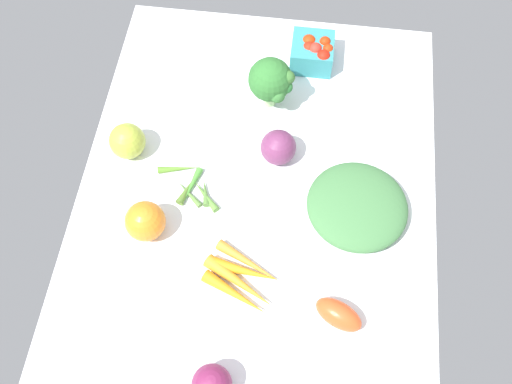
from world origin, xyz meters
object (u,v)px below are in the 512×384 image
heirloom_tomato_green (127,141)px  carrot_bunch (242,279)px  roma_tomato (339,315)px  red_onion_near_basket (278,147)px  berry_basket (313,52)px  heirloom_tomato_orange (145,221)px  leafy_greens_clump (357,206)px  broccoli_head (271,80)px  okra_pile (192,187)px

heirloom_tomato_green → carrot_bunch: bearing=-133.3°
heirloom_tomato_green → roma_tomato: bearing=-124.0°
red_onion_near_basket → berry_basket: 28.55cm
heirloom_tomato_orange → heirloom_tomato_green: heirloom_tomato_orange is taller
roma_tomato → berry_basket: (62.95, 9.92, 1.31)cm
carrot_bunch → roma_tomato: roma_tomato is taller
roma_tomato → leafy_greens_clump: 23.39cm
broccoli_head → heirloom_tomato_orange: bearing=149.3°
broccoli_head → carrot_bunch: broccoli_head is taller
broccoli_head → heirloom_tomato_orange: broccoli_head is taller
red_onion_near_basket → carrot_bunch: (-29.73, 3.88, -2.54)cm
carrot_bunch → leafy_greens_clump: leafy_greens_clump is taller
leafy_greens_clump → roma_tomato: bearing=174.0°
leafy_greens_clump → heirloom_tomato_green: 51.19cm
red_onion_near_basket → heirloom_tomato_green: (-2.53, 32.70, 0.07)cm
leafy_greens_clump → okra_pile: bearing=87.8°
broccoli_head → heirloom_tomato_green: size_ratio=1.67×
red_onion_near_basket → carrot_bunch: bearing=172.6°
red_onion_near_basket → leafy_greens_clump: 21.18cm
leafy_greens_clump → heirloom_tomato_orange: bearing=102.6°
carrot_bunch → heirloom_tomato_orange: 22.67cm
carrot_bunch → berry_basket: size_ratio=1.63×
broccoli_head → roma_tomato: (-49.66, -18.61, -5.57)cm
roma_tomato → leafy_greens_clump: bearing=109.5°
okra_pile → berry_basket: 44.67cm
heirloom_tomato_green → berry_basket: (30.58, -38.01, -0.20)cm
roma_tomato → heirloom_tomato_orange: size_ratio=1.15×
carrot_bunch → broccoli_head: bearing=-0.6°
carrot_bunch → heirloom_tomato_green: (27.20, 28.83, 2.61)cm
carrot_bunch → red_onion_near_basket: bearing=-7.4°
roma_tomato → heirloom_tomato_orange: bearing=-173.6°
red_onion_near_basket → okra_pile: size_ratio=0.52×
broccoli_head → roma_tomato: bearing=-159.5°
red_onion_near_basket → okra_pile: bearing=120.7°
broccoli_head → roma_tomato: 53.33cm
okra_pile → berry_basket: (38.38, -22.67, 2.98)cm
okra_pile → heirloom_tomato_green: size_ratio=1.88×
heirloom_tomato_orange → leafy_greens_clump: 43.37cm
carrot_bunch → heirloom_tomato_orange: bearing=67.4°
heirloom_tomato_green → heirloom_tomato_orange: bearing=-156.5°
broccoli_head → roma_tomato: size_ratio=1.39×
red_onion_near_basket → roma_tomato: (-34.91, -15.22, -1.44)cm
okra_pile → leafy_greens_clump: leafy_greens_clump is taller
red_onion_near_basket → okra_pile: 20.44cm
roma_tomato → broccoli_head: bearing=136.0°
red_onion_near_basket → leafy_greens_clump: red_onion_near_basket is taller
okra_pile → carrot_bunch: bearing=-145.2°
carrot_bunch → berry_basket: 58.55cm
heirloom_tomato_green → red_onion_near_basket: bearing=-85.6°
broccoli_head → heirloom_tomato_orange: 41.85cm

